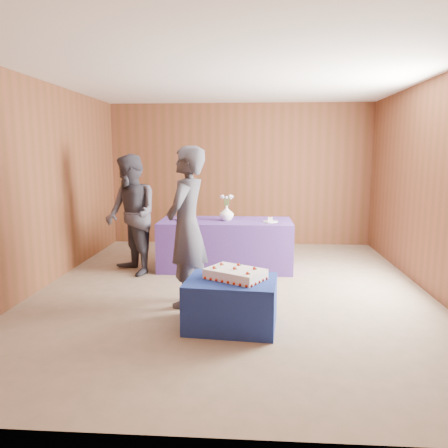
# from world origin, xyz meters

# --- Properties ---
(ground) EXTENTS (6.00, 6.00, 0.00)m
(ground) POSITION_xyz_m (0.00, 0.00, 0.00)
(ground) COLOR gray
(ground) RESTS_ON ground
(room_shell) EXTENTS (5.04, 6.04, 2.72)m
(room_shell) POSITION_xyz_m (0.00, 0.00, 1.80)
(room_shell) COLOR brown
(room_shell) RESTS_ON ground
(cake_table) EXTENTS (0.96, 0.78, 0.50)m
(cake_table) POSITION_xyz_m (0.05, -1.21, 0.25)
(cake_table) COLOR #1B2D98
(cake_table) RESTS_ON ground
(serving_table) EXTENTS (2.00, 0.91, 0.75)m
(serving_table) POSITION_xyz_m (-0.15, 1.09, 0.38)
(serving_table) COLOR #523797
(serving_table) RESTS_ON ground
(sheet_cake) EXTENTS (0.70, 0.63, 0.14)m
(sheet_cake) POSITION_xyz_m (0.09, -1.18, 0.55)
(sheet_cake) COLOR white
(sheet_cake) RESTS_ON cake_table
(vase) EXTENTS (0.28, 0.28, 0.22)m
(vase) POSITION_xyz_m (-0.14, 1.08, 0.86)
(vase) COLOR white
(vase) RESTS_ON serving_table
(flower_spray) EXTENTS (0.21, 0.21, 0.16)m
(flower_spray) POSITION_xyz_m (-0.14, 1.08, 1.11)
(flower_spray) COLOR #245A27
(flower_spray) RESTS_ON vase
(platter) EXTENTS (0.38, 0.38, 0.02)m
(platter) POSITION_xyz_m (-0.77, 1.12, 0.76)
(platter) COLOR #65478E
(platter) RESTS_ON serving_table
(plate) EXTENTS (0.27, 0.27, 0.01)m
(plate) POSITION_xyz_m (0.52, 0.97, 0.76)
(plate) COLOR white
(plate) RESTS_ON serving_table
(cake_slice) EXTENTS (0.07, 0.06, 0.08)m
(cake_slice) POSITION_xyz_m (0.52, 0.97, 0.79)
(cake_slice) COLOR white
(cake_slice) RESTS_ON plate
(knife) EXTENTS (0.26, 0.03, 0.00)m
(knife) POSITION_xyz_m (0.55, 0.79, 0.75)
(knife) COLOR silver
(knife) RESTS_ON serving_table
(guest_left) EXTENTS (0.59, 0.76, 1.85)m
(guest_left) POSITION_xyz_m (-0.50, -0.57, 0.92)
(guest_left) COLOR #3B3B46
(guest_left) RESTS_ON ground
(guest_right) EXTENTS (1.06, 1.08, 1.76)m
(guest_right) POSITION_xyz_m (-1.50, 0.68, 0.88)
(guest_right) COLOR #383641
(guest_right) RESTS_ON ground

